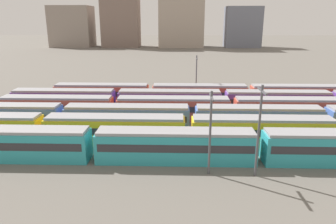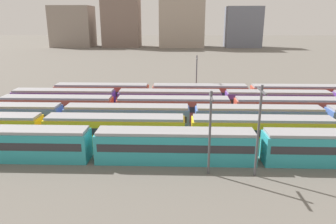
{
  "view_description": "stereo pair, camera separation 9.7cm",
  "coord_description": "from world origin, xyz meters",
  "px_view_note": "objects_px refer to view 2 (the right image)",
  "views": [
    {
      "loc": [
        15.61,
        -33.02,
        15.56
      ],
      "look_at": [
        14.17,
        13.0,
        2.04
      ],
      "focal_mm": 33.5,
      "sensor_mm": 36.0,
      "label": 1
    },
    {
      "loc": [
        15.71,
        -33.01,
        15.56
      ],
      "look_at": [
        14.17,
        13.0,
        2.04
      ],
      "focal_mm": 33.5,
      "sensor_mm": 36.0,
      "label": 2
    }
  ],
  "objects_px": {
    "catenary_pole_1": "(196,75)",
    "train_track_2": "(258,119)",
    "train_track_0": "(175,145)",
    "catenary_pole_2": "(259,127)",
    "catenary_pole_0": "(210,129)",
    "train_track_4": "(332,102)",
    "train_track_5": "(299,95)",
    "train_track_3": "(232,109)"
  },
  "relations": [
    {
      "from": "train_track_4",
      "to": "catenary_pole_1",
      "type": "height_order",
      "value": "catenary_pole_1"
    },
    {
      "from": "train_track_0",
      "to": "catenary_pole_1",
      "type": "height_order",
      "value": "catenary_pole_1"
    },
    {
      "from": "train_track_4",
      "to": "train_track_5",
      "type": "bearing_deg",
      "value": 126.44
    },
    {
      "from": "catenary_pole_1",
      "to": "train_track_4",
      "type": "bearing_deg",
      "value": -19.93
    },
    {
      "from": "catenary_pole_0",
      "to": "catenary_pole_2",
      "type": "relative_size",
      "value": 0.93
    },
    {
      "from": "train_track_5",
      "to": "catenary_pole_0",
      "type": "bearing_deg",
      "value": -124.25
    },
    {
      "from": "train_track_2",
      "to": "train_track_4",
      "type": "relative_size",
      "value": 0.83
    },
    {
      "from": "train_track_4",
      "to": "train_track_5",
      "type": "height_order",
      "value": "same"
    },
    {
      "from": "train_track_2",
      "to": "train_track_3",
      "type": "distance_m",
      "value": 5.94
    },
    {
      "from": "train_track_4",
      "to": "catenary_pole_2",
      "type": "bearing_deg",
      "value": -127.98
    },
    {
      "from": "catenary_pole_1",
      "to": "train_track_3",
      "type": "bearing_deg",
      "value": -69.7
    },
    {
      "from": "train_track_5",
      "to": "train_track_4",
      "type": "bearing_deg",
      "value": -53.56
    },
    {
      "from": "train_track_4",
      "to": "catenary_pole_1",
      "type": "distance_m",
      "value": 24.91
    },
    {
      "from": "catenary_pole_2",
      "to": "train_track_0",
      "type": "bearing_deg",
      "value": 158.43
    },
    {
      "from": "train_track_4",
      "to": "train_track_2",
      "type": "bearing_deg",
      "value": -145.85
    },
    {
      "from": "train_track_3",
      "to": "train_track_5",
      "type": "relative_size",
      "value": 0.8
    },
    {
      "from": "catenary_pole_0",
      "to": "catenary_pole_2",
      "type": "xyz_separation_m",
      "value": [
        4.8,
        -0.26,
        0.36
      ]
    },
    {
      "from": "train_track_2",
      "to": "train_track_0",
      "type": "bearing_deg",
      "value": -138.6
    },
    {
      "from": "train_track_0",
      "to": "train_track_4",
      "type": "bearing_deg",
      "value": 37.48
    },
    {
      "from": "catenary_pole_0",
      "to": "train_track_2",
      "type": "bearing_deg",
      "value": 58.35
    },
    {
      "from": "train_track_4",
      "to": "catenary_pole_2",
      "type": "distance_m",
      "value": 30.75
    },
    {
      "from": "train_track_0",
      "to": "train_track_2",
      "type": "relative_size",
      "value": 0.6
    },
    {
      "from": "train_track_2",
      "to": "train_track_3",
      "type": "height_order",
      "value": "same"
    },
    {
      "from": "train_track_4",
      "to": "catenary_pole_0",
      "type": "xyz_separation_m",
      "value": [
        -23.6,
        -23.82,
        3.09
      ]
    },
    {
      "from": "train_track_5",
      "to": "catenary_pole_0",
      "type": "xyz_separation_m",
      "value": [
        -19.76,
        -29.02,
        3.09
      ]
    },
    {
      "from": "catenary_pole_1",
      "to": "train_track_2",
      "type": "bearing_deg",
      "value": -67.23
    },
    {
      "from": "train_track_5",
      "to": "catenary_pole_2",
      "type": "xyz_separation_m",
      "value": [
        -14.97,
        -29.29,
        3.45
      ]
    },
    {
      "from": "train_track_5",
      "to": "train_track_0",
      "type": "bearing_deg",
      "value": -131.85
    },
    {
      "from": "train_track_0",
      "to": "catenary_pole_2",
      "type": "distance_m",
      "value": 9.58
    },
    {
      "from": "train_track_2",
      "to": "catenary_pole_1",
      "type": "bearing_deg",
      "value": 112.77
    },
    {
      "from": "train_track_0",
      "to": "catenary_pole_0",
      "type": "height_order",
      "value": "catenary_pole_0"
    },
    {
      "from": "train_track_2",
      "to": "catenary_pole_1",
      "type": "distance_m",
      "value": 20.65
    },
    {
      "from": "train_track_5",
      "to": "catenary_pole_1",
      "type": "distance_m",
      "value": 19.9
    },
    {
      "from": "train_track_3",
      "to": "catenary_pole_0",
      "type": "xyz_separation_m",
      "value": [
        -5.41,
        -18.62,
        3.09
      ]
    },
    {
      "from": "catenary_pole_0",
      "to": "train_track_5",
      "type": "bearing_deg",
      "value": 55.75
    },
    {
      "from": "train_track_2",
      "to": "catenary_pole_0",
      "type": "bearing_deg",
      "value": -121.65
    },
    {
      "from": "catenary_pole_1",
      "to": "train_track_5",
      "type": "bearing_deg",
      "value": -9.44
    },
    {
      "from": "train_track_0",
      "to": "catenary_pole_2",
      "type": "relative_size",
      "value": 5.8
    },
    {
      "from": "train_track_0",
      "to": "catenary_pole_0",
      "type": "distance_m",
      "value": 5.58
    },
    {
      "from": "train_track_2",
      "to": "train_track_4",
      "type": "xyz_separation_m",
      "value": [
        15.33,
        10.4,
        0.0
      ]
    },
    {
      "from": "train_track_0",
      "to": "train_track_2",
      "type": "distance_m",
      "value": 15.73
    },
    {
      "from": "catenary_pole_2",
      "to": "catenary_pole_1",
      "type": "bearing_deg",
      "value": 97.75
    }
  ]
}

